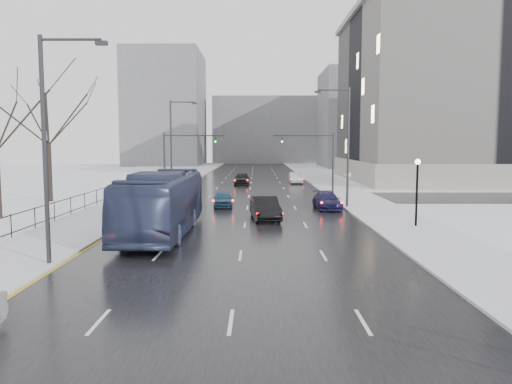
{
  "coord_description": "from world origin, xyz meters",
  "views": [
    {
      "loc": [
        0.78,
        -1.61,
        5.41
      ],
      "look_at": [
        0.74,
        28.29,
        2.5
      ],
      "focal_mm": 35.0,
      "sensor_mm": 36.0,
      "label": 1
    }
  ],
  "objects_px": {
    "tree_park_d": "(0,219)",
    "lamppost_r_mid": "(417,182)",
    "bus": "(163,203)",
    "sedan_center_far": "(242,179)",
    "sedan_right_far": "(327,201)",
    "mast_signal_right": "(322,157)",
    "tree_park_e": "(51,202)",
    "sedan_right_near": "(265,208)",
    "mast_signal_left": "(175,157)",
    "no_uturn_sign": "(348,178)",
    "streetlight_l_near": "(49,139)",
    "streetlight_r_mid": "(345,141)",
    "streetlight_l_far": "(173,142)",
    "sedan_center_near": "(223,199)",
    "sedan_right_distant": "(296,178)"
  },
  "relations": [
    {
      "from": "tree_park_e",
      "to": "streetlight_l_near",
      "type": "distance_m",
      "value": 26.61
    },
    {
      "from": "sedan_right_far",
      "to": "sedan_right_distant",
      "type": "distance_m",
      "value": 26.62
    },
    {
      "from": "tree_park_e",
      "to": "no_uturn_sign",
      "type": "xyz_separation_m",
      "value": [
        27.4,
        0.0,
        2.3
      ]
    },
    {
      "from": "no_uturn_sign",
      "to": "sedan_right_near",
      "type": "height_order",
      "value": "no_uturn_sign"
    },
    {
      "from": "mast_signal_left",
      "to": "no_uturn_sign",
      "type": "bearing_deg",
      "value": -13.6
    },
    {
      "from": "tree_park_d",
      "to": "sedan_right_far",
      "type": "height_order",
      "value": "tree_park_d"
    },
    {
      "from": "tree_park_e",
      "to": "no_uturn_sign",
      "type": "relative_size",
      "value": 5.0
    },
    {
      "from": "tree_park_e",
      "to": "streetlight_l_far",
      "type": "xyz_separation_m",
      "value": [
        10.03,
        8.0,
        5.62
      ]
    },
    {
      "from": "mast_signal_right",
      "to": "mast_signal_left",
      "type": "bearing_deg",
      "value": 180.0
    },
    {
      "from": "streetlight_l_near",
      "to": "sedan_right_near",
      "type": "distance_m",
      "value": 17.1
    },
    {
      "from": "tree_park_e",
      "to": "no_uturn_sign",
      "type": "distance_m",
      "value": 27.5
    },
    {
      "from": "streetlight_l_near",
      "to": "sedan_center_near",
      "type": "relative_size",
      "value": 2.55
    },
    {
      "from": "tree_park_d",
      "to": "lamppost_r_mid",
      "type": "relative_size",
      "value": 2.92
    },
    {
      "from": "tree_park_d",
      "to": "lamppost_r_mid",
      "type": "bearing_deg",
      "value": -7.91
    },
    {
      "from": "streetlight_l_near",
      "to": "mast_signal_right",
      "type": "distance_m",
      "value": 32.03
    },
    {
      "from": "tree_park_e",
      "to": "lamppost_r_mid",
      "type": "bearing_deg",
      "value": -25.62
    },
    {
      "from": "tree_park_d",
      "to": "sedan_right_near",
      "type": "xyz_separation_m",
      "value": [
        19.18,
        -0.63,
        0.86
      ]
    },
    {
      "from": "lamppost_r_mid",
      "to": "sedan_right_distant",
      "type": "relative_size",
      "value": 0.95
    },
    {
      "from": "sedan_right_near",
      "to": "lamppost_r_mid",
      "type": "bearing_deg",
      "value": -26.24
    },
    {
      "from": "streetlight_l_near",
      "to": "lamppost_r_mid",
      "type": "bearing_deg",
      "value": 27.55
    },
    {
      "from": "tree_park_d",
      "to": "no_uturn_sign",
      "type": "xyz_separation_m",
      "value": [
        27.0,
        10.0,
        2.3
      ]
    },
    {
      "from": "tree_park_e",
      "to": "sedan_right_near",
      "type": "height_order",
      "value": "tree_park_e"
    },
    {
      "from": "mast_signal_right",
      "to": "no_uturn_sign",
      "type": "xyz_separation_m",
      "value": [
        1.87,
        -4.0,
        -1.81
      ]
    },
    {
      "from": "lamppost_r_mid",
      "to": "streetlight_r_mid",
      "type": "bearing_deg",
      "value": 105.82
    },
    {
      "from": "lamppost_r_mid",
      "to": "mast_signal_left",
      "type": "relative_size",
      "value": 0.66
    },
    {
      "from": "streetlight_r_mid",
      "to": "mast_signal_left",
      "type": "relative_size",
      "value": 1.54
    },
    {
      "from": "sedan_center_near",
      "to": "tree_park_d",
      "type": "bearing_deg",
      "value": -161.83
    },
    {
      "from": "bus",
      "to": "tree_park_e",
      "type": "bearing_deg",
      "value": 129.78
    },
    {
      "from": "streetlight_r_mid",
      "to": "mast_signal_right",
      "type": "height_order",
      "value": "streetlight_r_mid"
    },
    {
      "from": "bus",
      "to": "sedan_right_distant",
      "type": "height_order",
      "value": "bus"
    },
    {
      "from": "bus",
      "to": "no_uturn_sign",
      "type": "bearing_deg",
      "value": 49.36
    },
    {
      "from": "sedan_right_near",
      "to": "streetlight_l_near",
      "type": "bearing_deg",
      "value": -132.49
    },
    {
      "from": "tree_park_e",
      "to": "mast_signal_left",
      "type": "distance_m",
      "value": 12.29
    },
    {
      "from": "tree_park_e",
      "to": "mast_signal_right",
      "type": "height_order",
      "value": "tree_park_e"
    },
    {
      "from": "sedan_right_near",
      "to": "mast_signal_right",
      "type": "bearing_deg",
      "value": 60.94
    },
    {
      "from": "sedan_right_far",
      "to": "no_uturn_sign",
      "type": "bearing_deg",
      "value": 58.87
    },
    {
      "from": "streetlight_l_far",
      "to": "sedan_center_near",
      "type": "height_order",
      "value": "streetlight_l_far"
    },
    {
      "from": "streetlight_l_far",
      "to": "sedan_center_near",
      "type": "xyz_separation_m",
      "value": [
        6.08,
        -11.52,
        -4.91
      ]
    },
    {
      "from": "mast_signal_right",
      "to": "bus",
      "type": "height_order",
      "value": "mast_signal_right"
    },
    {
      "from": "bus",
      "to": "sedan_center_far",
      "type": "distance_m",
      "value": 35.67
    },
    {
      "from": "no_uturn_sign",
      "to": "sedan_center_near",
      "type": "xyz_separation_m",
      "value": [
        -11.29,
        -3.52,
        -1.59
      ]
    },
    {
      "from": "streetlight_r_mid",
      "to": "streetlight_l_far",
      "type": "relative_size",
      "value": 1.0
    },
    {
      "from": "sedan_center_near",
      "to": "mast_signal_left",
      "type": "bearing_deg",
      "value": 120.61
    },
    {
      "from": "sedan_right_far",
      "to": "sedan_right_distant",
      "type": "relative_size",
      "value": 1.05
    },
    {
      "from": "sedan_right_near",
      "to": "sedan_center_far",
      "type": "distance_m",
      "value": 30.0
    },
    {
      "from": "streetlight_r_mid",
      "to": "bus",
      "type": "bearing_deg",
      "value": -136.74
    },
    {
      "from": "lamppost_r_mid",
      "to": "sedan_right_distant",
      "type": "height_order",
      "value": "lamppost_r_mid"
    },
    {
      "from": "mast_signal_left",
      "to": "sedan_right_distant",
      "type": "relative_size",
      "value": 1.45
    },
    {
      "from": "streetlight_r_mid",
      "to": "streetlight_l_near",
      "type": "xyz_separation_m",
      "value": [
        -16.33,
        -20.0,
        0.0
      ]
    },
    {
      "from": "bus",
      "to": "sedan_right_far",
      "type": "distance_m",
      "value": 16.1
    }
  ]
}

